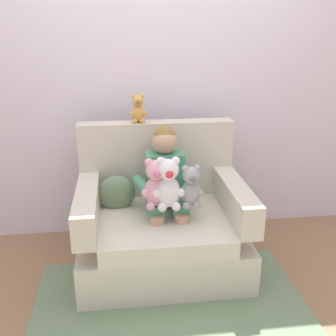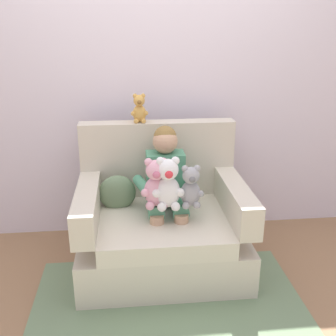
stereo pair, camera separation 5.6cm
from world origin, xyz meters
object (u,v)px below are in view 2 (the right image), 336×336
plush_honey_on_backrest (139,109)px  plush_pink (156,184)px  plush_white (168,185)px  armchair (162,224)px  plush_grey (191,187)px  throw_pillow (117,193)px  seated_child (166,181)px

plush_honey_on_backrest → plush_pink: bearing=-90.5°
plush_white → plush_honey_on_backrest: size_ratio=1.66×
plush_white → armchair: bearing=121.1°
plush_grey → plush_white: 0.15m
plush_pink → plush_honey_on_backrest: (-0.08, 0.46, 0.39)m
armchair → plush_honey_on_backrest: plush_honey_on_backrest is taller
plush_white → throw_pillow: (-0.33, 0.29, -0.17)m
seated_child → plush_honey_on_backrest: (-0.16, 0.30, 0.44)m
plush_pink → plush_honey_on_backrest: 0.61m
seated_child → plush_pink: seated_child is taller
seated_child → plush_grey: size_ratio=2.95×
seated_child → plush_grey: 0.23m
armchair → plush_grey: (0.17, -0.17, 0.34)m
seated_child → plush_grey: bearing=-60.3°
plush_grey → plush_white: bearing=-167.0°
plush_grey → throw_pillow: bearing=159.3°
plush_white → plush_honey_on_backrest: 0.64m
seated_child → plush_honey_on_backrest: size_ratio=3.99×
plush_pink → throw_pillow: bearing=134.3°
seated_child → plush_pink: (-0.08, -0.17, 0.05)m
plush_honey_on_backrest → throw_pillow: (-0.18, -0.20, -0.55)m
throw_pillow → seated_child: bearing=-15.8°
plush_pink → seated_child: bearing=64.3°
seated_child → plush_pink: bearing=-122.8°
armchair → plush_pink: 0.40m
armchair → seated_child: (0.04, 0.02, 0.32)m
armchair → seated_child: seated_child is taller
plush_grey → throw_pillow: 0.57m
plush_honey_on_backrest → throw_pillow: bearing=-141.5°
plush_grey → seated_child: bearing=136.5°
armchair → plush_honey_on_backrest: size_ratio=5.44×
armchair → plush_honey_on_backrest: (-0.13, 0.31, 0.76)m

